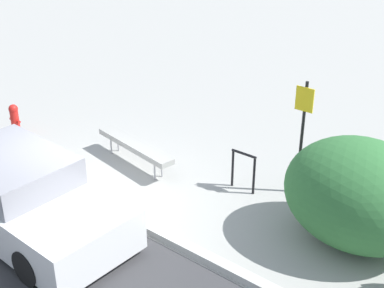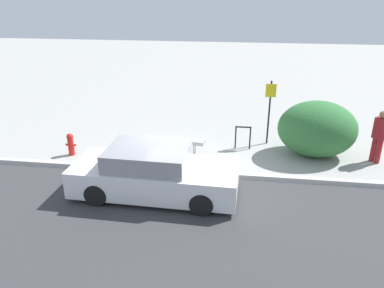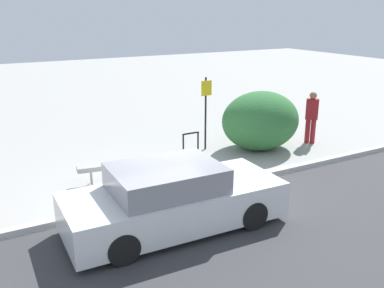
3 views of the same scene
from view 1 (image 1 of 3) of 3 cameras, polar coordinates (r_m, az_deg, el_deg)
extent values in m
plane|color=#9E9E99|center=(10.36, -9.97, -6.43)|extent=(60.00, 60.00, 0.00)
cube|color=#B7B7B2|center=(10.32, -10.00, -6.12)|extent=(60.00, 0.20, 0.13)
cylinder|color=#99999E|center=(12.09, -8.62, -0.15)|extent=(0.04, 0.04, 0.40)
cylinder|color=#99999E|center=(10.95, -4.01, -2.90)|extent=(0.04, 0.04, 0.40)
cylinder|color=#99999E|center=(12.19, -7.89, 0.11)|extent=(0.04, 0.04, 0.40)
cylinder|color=#99999E|center=(11.05, -3.24, -2.58)|extent=(0.04, 0.04, 0.40)
cube|color=#999993|center=(11.44, -6.12, -0.17)|extent=(2.27, 0.68, 0.12)
cylinder|color=black|center=(10.65, 4.36, -2.57)|extent=(0.05, 0.05, 0.80)
cylinder|color=black|center=(10.42, 6.62, -3.40)|extent=(0.05, 0.05, 0.80)
cylinder|color=black|center=(10.34, 5.57, -1.05)|extent=(0.55, 0.06, 0.05)
cylinder|color=black|center=(10.28, 11.60, 0.50)|extent=(0.06, 0.06, 2.30)
cube|color=yellow|center=(9.92, 11.92, 4.68)|extent=(0.36, 0.02, 0.46)
cylinder|color=red|center=(13.53, -18.32, 2.18)|extent=(0.20, 0.20, 0.60)
sphere|color=red|center=(13.39, -18.54, 3.57)|extent=(0.22, 0.22, 0.22)
cylinder|color=red|center=(13.61, -18.69, 2.56)|extent=(0.08, 0.07, 0.07)
cylinder|color=red|center=(13.39, -18.02, 2.27)|extent=(0.08, 0.07, 0.07)
ellipsoid|color=#337038|center=(9.19, 17.43, -5.13)|extent=(2.56, 2.09, 1.85)
cylinder|color=black|center=(9.35, -8.80, -8.10)|extent=(0.60, 0.20, 0.60)
cylinder|color=black|center=(8.63, -17.09, -12.46)|extent=(0.60, 0.20, 0.60)
cylinder|color=black|center=(11.32, -17.97, -2.62)|extent=(0.60, 0.20, 0.60)
cube|color=white|center=(9.83, -17.75, -5.89)|extent=(4.47, 1.88, 0.73)
cube|color=gray|center=(9.68, -18.80, -2.48)|extent=(2.17, 1.64, 0.51)
camera|label=2|loc=(6.81, -90.65, -3.41)|focal=35.00mm
camera|label=3|loc=(11.27, -64.96, 4.75)|focal=40.00mm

